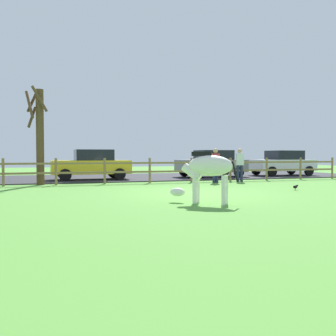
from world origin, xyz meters
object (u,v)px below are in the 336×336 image
Objects in this scene: bare_tree at (39,133)px; visitor_left_of_tree at (215,164)px; parked_car_grey at (212,163)px; parked_car_white at (283,163)px; visitor_right_of_tree at (240,163)px; zebra at (207,170)px; parked_car_yellow at (92,164)px; crow_on_grass at (296,187)px.

bare_tree is 8.20m from visitor_left_of_tree.
visitor_left_of_tree reaches higher than parked_car_grey.
visitor_right_of_tree is at bearing -145.19° from parked_car_white.
parked_car_yellow is at bearing 101.13° from zebra.
bare_tree is 10.99m from crow_on_grass.
parked_car_grey is (0.17, 7.91, 0.72)m from crow_on_grass.
bare_tree is 9.61m from visitor_right_of_tree.
parked_car_grey and parked_car_white have the same top height.
parked_car_grey is 2.48× the size of visitor_left_of_tree.
visitor_left_of_tree is at bearing 63.17° from zebra.
parked_car_white is at bearing 10.13° from bare_tree.
parked_car_white is at bearing 47.02° from zebra.
zebra is at bearing -132.98° from parked_car_white.
visitor_right_of_tree is at bearing 55.41° from zebra.
visitor_right_of_tree reaches higher than parked_car_white.
visitor_left_of_tree reaches higher than crow_on_grass.
zebra is at bearing -60.62° from bare_tree.
parked_car_yellow is at bearing -178.57° from parked_car_grey.
visitor_right_of_tree is at bearing 87.66° from crow_on_grass.
visitor_left_of_tree reaches higher than parked_car_yellow.
zebra is (4.52, -8.03, -1.36)m from bare_tree.
zebra is 7.72m from visitor_left_of_tree.
visitor_left_of_tree is 1.49m from visitor_right_of_tree.
crow_on_grass is 0.05× the size of parked_car_white.
parked_car_yellow is 1.00× the size of parked_car_white.
crow_on_grass is 0.05× the size of parked_car_yellow.
bare_tree is 1.07× the size of parked_car_yellow.
parked_car_grey and parked_car_yellow have the same top height.
parked_car_white is at bearing 30.16° from visitor_left_of_tree.
bare_tree is 9.86m from parked_car_grey.
parked_car_yellow is (-2.02, 10.28, -0.08)m from zebra.
visitor_left_of_tree is (-1.44, -3.57, 0.06)m from parked_car_grey.
parked_car_grey is 4.96m from parked_car_white.
parked_car_grey is 1.00× the size of parked_car_yellow.
visitor_right_of_tree is (-4.93, -3.43, 0.06)m from parked_car_white.
visitor_right_of_tree reaches higher than parked_car_grey.
parked_car_grey is 1.01× the size of parked_car_white.
parked_car_grey is (4.93, 10.46, -0.08)m from zebra.
visitor_left_of_tree is (-1.28, 4.34, 0.78)m from crow_on_grass.
bare_tree is 20.10× the size of crow_on_grass.
parked_car_white reaches higher than zebra.
visitor_left_of_tree is (3.48, 6.89, -0.02)m from zebra.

